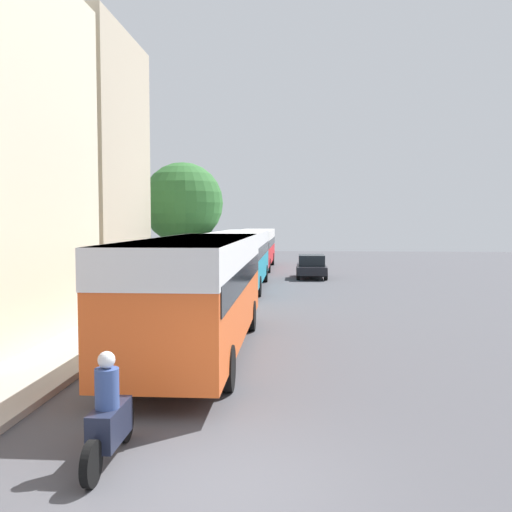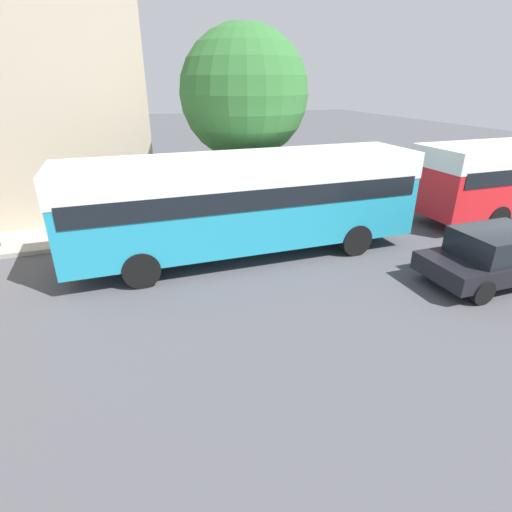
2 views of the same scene
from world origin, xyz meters
name	(u,v)px [view 2 (image 2 of 2)]	position (x,y,z in m)	size (l,w,h in m)	color
building_far_terrace	(37,56)	(-9.12, 17.08, 5.89)	(5.85, 7.16, 11.77)	#BCAD93
bus_following	(245,193)	(-1.83, 22.83, 2.00)	(2.50, 10.55, 3.08)	teal
car_crossing	(495,256)	(2.09, 28.57, 0.77)	(1.90, 3.88, 1.48)	black
pedestrian_near_curb	(426,182)	(-4.53, 31.90, 1.02)	(0.41, 0.41, 1.71)	#232838
street_tree	(244,94)	(-5.21, 23.89, 4.61)	(4.51, 4.51, 6.73)	brown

